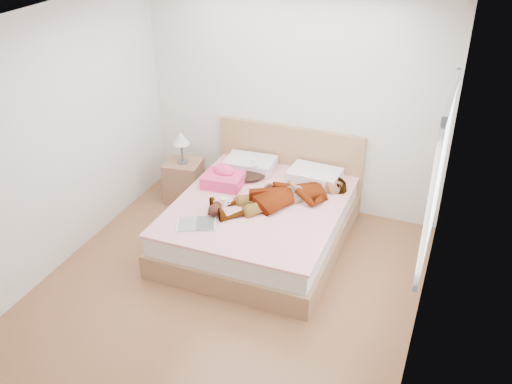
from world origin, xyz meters
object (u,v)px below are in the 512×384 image
at_px(woman, 283,192).
at_px(nightstand, 184,178).
at_px(plush_toy, 215,209).
at_px(bed, 262,218).
at_px(towel, 223,178).
at_px(magazine, 196,224).
at_px(coffee_mug, 224,202).
at_px(phone, 254,163).

bearing_deg(woman, nightstand, -149.38).
bearing_deg(nightstand, plush_toy, -46.65).
bearing_deg(bed, towel, 164.56).
height_order(woman, plush_toy, woman).
height_order(magazine, nightstand, nightstand).
relative_size(towel, nightstand, 0.51).
xyz_separation_m(towel, magazine, (0.09, -0.87, -0.08)).
bearing_deg(coffee_mug, phone, 85.91).
height_order(towel, nightstand, nightstand).
bearing_deg(coffee_mug, bed, 39.22).
height_order(phone, nightstand, nightstand).
bearing_deg(woman, plush_toy, -90.76).
relative_size(phone, bed, 0.04).
bearing_deg(phone, nightstand, 135.90).
relative_size(coffee_mug, plush_toy, 0.56).
bearing_deg(phone, bed, -102.23).
height_order(magazine, plush_toy, plush_toy).
xyz_separation_m(phone, nightstand, (-0.94, 0.01, -0.38)).
relative_size(phone, coffee_mug, 0.74).
height_order(bed, towel, bed).
bearing_deg(woman, phone, -172.27).
xyz_separation_m(coffee_mug, nightstand, (-0.89, 0.73, -0.25)).
bearing_deg(phone, coffee_mug, -137.70).
xyz_separation_m(woman, bed, (-0.22, -0.06, -0.34)).
bearing_deg(phone, towel, -172.41).
height_order(coffee_mug, plush_toy, plush_toy).
relative_size(magazine, coffee_mug, 3.77).
bearing_deg(nightstand, magazine, -56.43).
height_order(woman, magazine, woman).
distance_m(towel, nightstand, 0.82).
xyz_separation_m(magazine, coffee_mug, (0.10, 0.45, 0.04)).
xyz_separation_m(phone, towel, (-0.25, -0.31, -0.08)).
distance_m(bed, towel, 0.64).
relative_size(woman, nightstand, 1.71).
bearing_deg(magazine, woman, 49.86).
distance_m(woman, coffee_mug, 0.64).
bearing_deg(towel, magazine, -83.89).
bearing_deg(coffee_mug, magazine, -103.05).
bearing_deg(woman, bed, -119.29).
distance_m(woman, phone, 0.64).
xyz_separation_m(towel, coffee_mug, (0.20, -0.42, -0.05)).
relative_size(towel, magazine, 0.99).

